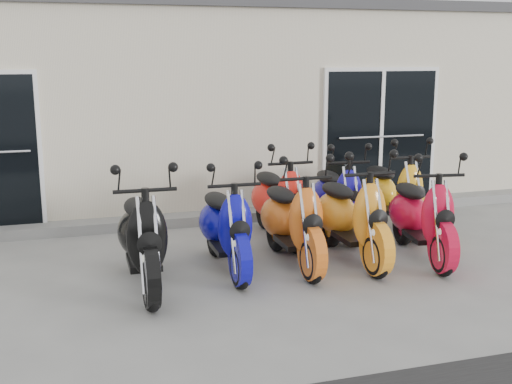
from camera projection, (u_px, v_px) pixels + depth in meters
ground at (270, 261)px, 7.98m from camera, size 80.00×80.00×0.00m
building at (188, 102)px, 12.51m from camera, size 14.00×6.00×3.20m
roof_cap at (186, 13)px, 12.15m from camera, size 14.20×6.20×0.16m
front_step at (229, 216)px, 9.85m from camera, size 14.00×0.40×0.15m
door_left at (1, 147)px, 8.84m from camera, size 1.07×0.08×2.22m
door_right at (380, 133)px, 10.48m from camera, size 2.02×0.08×2.22m
scooter_front_black at (142, 223)px, 6.89m from camera, size 0.75×2.00×1.47m
scooter_front_blue at (225, 214)px, 7.47m from camera, size 0.69×1.87×1.38m
scooter_front_orange_a at (292, 208)px, 7.66m from camera, size 0.71×1.94×1.43m
scooter_front_orange_b at (352, 204)px, 7.82m from camera, size 0.74×1.98×1.46m
scooter_front_red at (422, 204)px, 7.91m from camera, size 0.97×2.00×1.42m
scooter_back_red at (279, 190)px, 8.73m from camera, size 0.73×1.93×1.42m
scooter_back_blue at (337, 187)px, 9.01m from camera, size 0.82×1.90×1.37m
scooter_back_yellow at (394, 183)px, 9.23m from camera, size 0.70×1.91×1.41m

